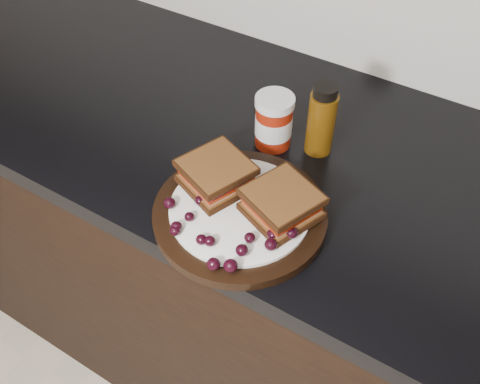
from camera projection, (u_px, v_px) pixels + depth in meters
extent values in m
cube|color=black|center=(236.00, 270.00, 1.36)|extent=(3.96, 0.58, 0.86)
cube|color=black|center=(235.00, 136.00, 1.03)|extent=(3.98, 0.60, 0.04)
cylinder|color=black|center=(240.00, 214.00, 0.86)|extent=(0.28, 0.28, 0.02)
ellipsoid|color=black|center=(169.00, 203.00, 0.84)|extent=(0.02, 0.02, 0.02)
ellipsoid|color=black|center=(189.00, 217.00, 0.82)|extent=(0.02, 0.02, 0.01)
ellipsoid|color=black|center=(176.00, 227.00, 0.81)|extent=(0.02, 0.02, 0.02)
ellipsoid|color=black|center=(175.00, 231.00, 0.80)|extent=(0.02, 0.02, 0.02)
ellipsoid|color=black|center=(201.00, 240.00, 0.79)|extent=(0.02, 0.02, 0.02)
ellipsoid|color=black|center=(210.00, 241.00, 0.79)|extent=(0.02, 0.02, 0.02)
ellipsoid|color=black|center=(213.00, 264.00, 0.76)|extent=(0.02, 0.02, 0.02)
ellipsoid|color=black|center=(231.00, 266.00, 0.76)|extent=(0.02, 0.02, 0.02)
ellipsoid|color=black|center=(242.00, 250.00, 0.78)|extent=(0.02, 0.02, 0.02)
ellipsoid|color=black|center=(250.00, 238.00, 0.79)|extent=(0.02, 0.02, 0.02)
ellipsoid|color=black|center=(271.00, 244.00, 0.78)|extent=(0.02, 0.02, 0.02)
ellipsoid|color=black|center=(273.00, 234.00, 0.80)|extent=(0.02, 0.02, 0.02)
ellipsoid|color=black|center=(291.00, 233.00, 0.80)|extent=(0.02, 0.02, 0.02)
ellipsoid|color=black|center=(300.00, 217.00, 0.82)|extent=(0.02, 0.02, 0.02)
ellipsoid|color=black|center=(289.00, 204.00, 0.84)|extent=(0.02, 0.02, 0.01)
ellipsoid|color=black|center=(278.00, 199.00, 0.84)|extent=(0.02, 0.02, 0.02)
ellipsoid|color=black|center=(223.00, 175.00, 0.88)|extent=(0.02, 0.02, 0.02)
ellipsoid|color=black|center=(222.00, 178.00, 0.88)|extent=(0.02, 0.02, 0.02)
ellipsoid|color=black|center=(199.00, 179.00, 0.88)|extent=(0.02, 0.02, 0.02)
ellipsoid|color=black|center=(199.00, 180.00, 0.88)|extent=(0.02, 0.02, 0.02)
ellipsoid|color=black|center=(200.00, 200.00, 0.85)|extent=(0.02, 0.02, 0.02)
ellipsoid|color=black|center=(228.00, 185.00, 0.87)|extent=(0.02, 0.02, 0.02)
ellipsoid|color=black|center=(213.00, 185.00, 0.87)|extent=(0.01, 0.01, 0.01)
ellipsoid|color=black|center=(199.00, 176.00, 0.88)|extent=(0.02, 0.02, 0.02)
cylinder|color=maroon|center=(274.00, 121.00, 0.95)|extent=(0.09, 0.09, 0.10)
cylinder|color=#4E2F07|center=(322.00, 119.00, 0.93)|extent=(0.05, 0.05, 0.14)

